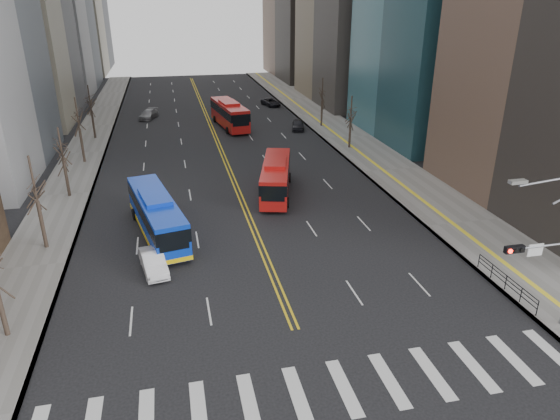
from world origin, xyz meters
name	(u,v)px	position (x,y,z in m)	size (l,w,h in m)	color
ground	(321,391)	(0.00, 0.00, 0.00)	(220.00, 220.00, 0.00)	black
sidewalk_right	(347,137)	(17.50, 45.00, 0.07)	(7.00, 130.00, 0.15)	slate
sidewalk_left	(85,153)	(-16.50, 45.00, 0.07)	(5.00, 130.00, 0.15)	slate
crosswalk	(321,391)	(0.00, 0.00, 0.01)	(26.70, 4.00, 0.01)	silver
centerline	(212,127)	(0.00, 55.00, 0.01)	(0.55, 100.00, 0.01)	gold
signal_mast	(557,255)	(13.77, 2.00, 4.86)	(5.37, 0.37, 9.39)	gray
pedestrian_railing	(506,280)	(14.30, 6.00, 0.82)	(0.06, 6.06, 1.02)	black
street_trees	(159,131)	(-7.18, 34.55, 4.87)	(35.20, 47.20, 7.60)	#32281E
blue_bus	(157,214)	(-7.68, 19.65, 1.81)	(4.89, 12.14, 3.46)	#0C35C0
red_bus_near	(276,175)	(3.52, 26.43, 1.89)	(5.18, 10.95, 3.40)	red
red_bus_far	(229,113)	(2.69, 54.62, 2.11)	(4.38, 12.32, 3.80)	red
car_white	(153,262)	(-7.99, 13.71, 0.70)	(1.48, 4.25, 1.40)	white
car_dark_mid	(298,125)	(12.13, 50.94, 0.72)	(1.70, 4.22, 1.44)	black
car_silver	(149,114)	(-9.11, 63.03, 0.70)	(1.96, 4.82, 1.40)	gray
car_dark_far	(271,102)	(11.83, 68.74, 0.64)	(2.13, 4.62, 1.28)	black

